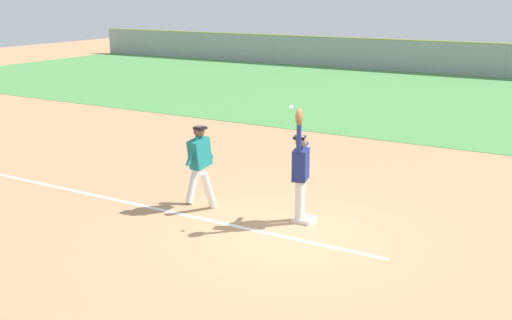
# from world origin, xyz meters

# --- Properties ---
(ground_plane) EXTENTS (77.64, 77.64, 0.00)m
(ground_plane) POSITION_xyz_m (0.00, 0.00, 0.00)
(ground_plane) COLOR tan
(outfield_grass) EXTENTS (55.32, 16.81, 0.01)m
(outfield_grass) POSITION_xyz_m (0.00, 16.39, 0.01)
(outfield_grass) COLOR #4C8C47
(outfield_grass) RESTS_ON ground_plane
(chalk_foul_line) EXTENTS (12.00, 0.14, 0.01)m
(chalk_foul_line) POSITION_xyz_m (-4.01, -0.23, 0.00)
(chalk_foul_line) COLOR white
(chalk_foul_line) RESTS_ON ground_plane
(first_base) EXTENTS (0.38, 0.38, 0.08)m
(first_base) POSITION_xyz_m (-0.01, 0.67, 0.04)
(first_base) COLOR white
(first_base) RESTS_ON ground_plane
(fielder) EXTENTS (0.36, 0.89, 2.28)m
(fielder) POSITION_xyz_m (-0.09, 0.63, 1.12)
(fielder) COLOR silver
(fielder) RESTS_ON ground_plane
(runner) EXTENTS (0.73, 0.85, 1.72)m
(runner) POSITION_xyz_m (-2.28, 0.39, 1.00)
(runner) COLOR white
(runner) RESTS_ON ground_plane
(baseball) EXTENTS (0.07, 0.07, 0.07)m
(baseball) POSITION_xyz_m (-0.27, 0.54, 2.27)
(baseball) COLOR white
(outfield_fence) EXTENTS (55.40, 0.08, 1.81)m
(outfield_fence) POSITION_xyz_m (-0.00, 24.79, 0.90)
(outfield_fence) COLOR #93999E
(outfield_fence) RESTS_ON ground_plane
(parked_car_green) EXTENTS (4.40, 2.12, 1.25)m
(parked_car_green) POSITION_xyz_m (-7.38, 28.44, 0.67)
(parked_car_green) COLOR #1E6B33
(parked_car_green) RESTS_ON ground_plane
(parked_car_tan) EXTENTS (4.50, 2.31, 1.25)m
(parked_car_tan) POSITION_xyz_m (-1.61, 29.30, 0.67)
(parked_car_tan) COLOR tan
(parked_car_tan) RESTS_ON ground_plane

